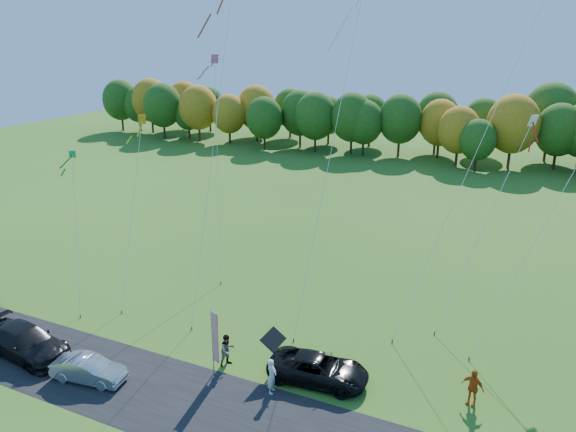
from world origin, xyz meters
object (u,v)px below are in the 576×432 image
at_px(black_suv, 318,369).
at_px(person_east, 473,387).
at_px(silver_sedan, 89,369).
at_px(feather_flag, 214,336).

relative_size(black_suv, person_east, 2.73).
bearing_deg(silver_sedan, person_east, -79.37).
bearing_deg(black_suv, feather_flag, 104.96).
distance_m(silver_sedan, person_east, 19.87).
bearing_deg(black_suv, person_east, -84.35).
bearing_deg(silver_sedan, feather_flag, -69.96).
bearing_deg(feather_flag, person_east, 14.99).
relative_size(silver_sedan, person_east, 2.07).
relative_size(black_suv, silver_sedan, 1.32).
distance_m(person_east, feather_flag, 13.35).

